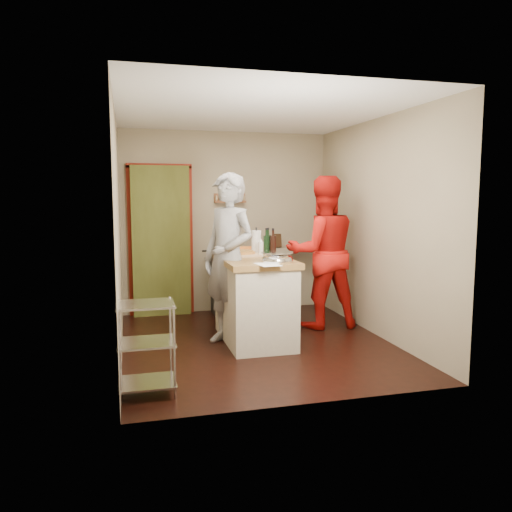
# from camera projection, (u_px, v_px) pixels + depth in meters

# --- Properties ---
(floor) EXTENTS (3.50, 3.50, 0.00)m
(floor) POSITION_uv_depth(u_px,v_px,m) (256.00, 343.00, 5.75)
(floor) COLOR black
(floor) RESTS_ON ground
(back_wall) EXTENTS (3.00, 0.44, 2.60)m
(back_wall) POSITION_uv_depth(u_px,v_px,m) (182.00, 235.00, 7.17)
(back_wall) COLOR gray
(back_wall) RESTS_ON ground
(left_wall) EXTENTS (0.04, 3.50, 2.60)m
(left_wall) POSITION_uv_depth(u_px,v_px,m) (118.00, 233.00, 5.22)
(left_wall) COLOR gray
(left_wall) RESTS_ON ground
(right_wall) EXTENTS (0.04, 3.50, 2.60)m
(right_wall) POSITION_uv_depth(u_px,v_px,m) (378.00, 228.00, 5.97)
(right_wall) COLOR gray
(right_wall) RESTS_ON ground
(ceiling) EXTENTS (3.00, 3.50, 0.02)m
(ceiling) POSITION_uv_depth(u_px,v_px,m) (257.00, 111.00, 5.44)
(ceiling) COLOR white
(ceiling) RESTS_ON back_wall
(stove) EXTENTS (0.60, 0.63, 1.00)m
(stove) POSITION_uv_depth(u_px,v_px,m) (235.00, 283.00, 7.08)
(stove) COLOR black
(stove) RESTS_ON ground
(wire_shelving) EXTENTS (0.48, 0.40, 0.80)m
(wire_shelving) POSITION_uv_depth(u_px,v_px,m) (146.00, 344.00, 4.23)
(wire_shelving) COLOR silver
(wire_shelving) RESTS_ON ground
(island) EXTENTS (0.77, 1.41, 1.29)m
(island) POSITION_uv_depth(u_px,v_px,m) (255.00, 297.00, 5.79)
(island) COLOR beige
(island) RESTS_ON ground
(person_stripe) EXTENTS (0.78, 0.85, 1.94)m
(person_stripe) POSITION_uv_depth(u_px,v_px,m) (229.00, 260.00, 5.61)
(person_stripe) COLOR #A0A1A5
(person_stripe) RESTS_ON ground
(person_red) EXTENTS (0.98, 0.78, 1.93)m
(person_red) POSITION_uv_depth(u_px,v_px,m) (322.00, 252.00, 6.37)
(person_red) COLOR red
(person_red) RESTS_ON ground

